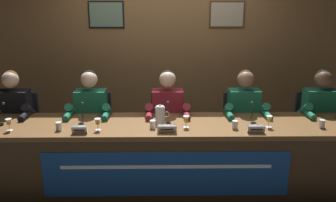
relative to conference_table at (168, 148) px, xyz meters
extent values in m
plane|color=#4C4742|center=(0.00, 0.12, -0.53)|extent=(12.00, 12.00, 0.00)
cube|color=brown|center=(0.00, 1.61, 0.77)|extent=(5.99, 0.12, 2.60)
cube|color=black|center=(-0.82, 1.55, 1.28)|extent=(0.48, 0.02, 0.36)
cube|color=slate|center=(-0.82, 1.54, 1.28)|extent=(0.44, 0.01, 0.32)
cube|color=#4C3319|center=(0.82, 1.55, 1.28)|extent=(0.48, 0.02, 0.36)
cube|color=tan|center=(0.82, 1.54, 1.28)|extent=(0.44, 0.01, 0.32)
cube|color=brown|center=(0.00, 0.12, 0.20)|extent=(4.79, 0.75, 0.05)
cube|color=#402A16|center=(0.00, -0.24, -0.18)|extent=(4.73, 0.04, 0.70)
cube|color=#19478C|center=(-0.02, -0.26, -0.18)|extent=(2.46, 0.01, 0.48)
cube|color=white|center=(-0.02, -0.26, -0.09)|extent=(2.09, 0.00, 0.04)
cylinder|color=black|center=(-1.80, 0.60, -0.52)|extent=(0.44, 0.44, 0.02)
cylinder|color=black|center=(-1.80, 0.60, -0.29)|extent=(0.05, 0.05, 0.42)
cube|color=#232328|center=(-1.80, 0.60, -0.07)|extent=(0.44, 0.44, 0.03)
cube|color=#232328|center=(-1.80, 0.80, 0.17)|extent=(0.40, 0.05, 0.44)
cylinder|color=black|center=(-1.90, 0.25, -0.29)|extent=(0.10, 0.10, 0.47)
cylinder|color=black|center=(-1.70, 0.25, -0.29)|extent=(0.10, 0.10, 0.47)
cylinder|color=black|center=(-1.90, 0.40, 0.00)|extent=(0.13, 0.34, 0.13)
cylinder|color=black|center=(-1.70, 0.40, 0.00)|extent=(0.13, 0.34, 0.13)
cube|color=black|center=(-1.80, 0.57, 0.24)|extent=(0.36, 0.20, 0.48)
sphere|color=beige|center=(-1.80, 0.55, 0.61)|extent=(0.19, 0.19, 0.19)
sphere|color=#593819|center=(-1.80, 0.56, 0.63)|extent=(0.17, 0.17, 0.17)
cylinder|color=black|center=(-1.59, 0.47, 0.26)|extent=(0.09, 0.30, 0.25)
cylinder|color=black|center=(-1.59, 0.31, 0.25)|extent=(0.07, 0.24, 0.07)
cylinder|color=white|center=(-1.60, -0.07, 0.23)|extent=(0.06, 0.06, 0.00)
cylinder|color=white|center=(-1.60, -0.07, 0.26)|extent=(0.01, 0.01, 0.05)
cone|color=white|center=(-1.60, -0.07, 0.32)|extent=(0.06, 0.06, 0.06)
cylinder|color=orange|center=(-1.60, -0.07, 0.31)|extent=(0.04, 0.04, 0.04)
cylinder|color=black|center=(-1.76, 0.09, 0.23)|extent=(0.06, 0.06, 0.02)
cylinder|color=black|center=(-1.76, 0.15, 0.34)|extent=(0.01, 0.13, 0.18)
sphere|color=#2D2D2D|center=(-1.76, 0.21, 0.43)|extent=(0.03, 0.03, 0.03)
cylinder|color=black|center=(-0.90, 0.60, -0.52)|extent=(0.44, 0.44, 0.02)
cylinder|color=black|center=(-0.90, 0.60, -0.29)|extent=(0.05, 0.05, 0.42)
cube|color=#232328|center=(-0.90, 0.60, -0.07)|extent=(0.44, 0.44, 0.03)
cube|color=#232328|center=(-0.90, 0.80, 0.17)|extent=(0.40, 0.05, 0.44)
cylinder|color=black|center=(-1.00, 0.25, -0.29)|extent=(0.10, 0.10, 0.47)
cylinder|color=black|center=(-0.80, 0.25, -0.29)|extent=(0.10, 0.10, 0.47)
cylinder|color=black|center=(-1.00, 0.40, 0.00)|extent=(0.13, 0.34, 0.13)
cylinder|color=black|center=(-0.80, 0.40, 0.00)|extent=(0.13, 0.34, 0.13)
cube|color=#196047|center=(-0.90, 0.57, 0.24)|extent=(0.36, 0.20, 0.48)
sphere|color=beige|center=(-0.90, 0.55, 0.61)|extent=(0.19, 0.19, 0.19)
sphere|color=black|center=(-0.90, 0.56, 0.63)|extent=(0.17, 0.17, 0.17)
cylinder|color=#196047|center=(-1.11, 0.47, 0.26)|extent=(0.09, 0.30, 0.25)
cylinder|color=#196047|center=(-0.69, 0.47, 0.26)|extent=(0.09, 0.30, 0.25)
cylinder|color=#196047|center=(-1.11, 0.31, 0.25)|extent=(0.07, 0.24, 0.07)
cylinder|color=#196047|center=(-0.69, 0.31, 0.25)|extent=(0.07, 0.24, 0.07)
cube|color=white|center=(-0.88, -0.17, 0.26)|extent=(0.15, 0.03, 0.08)
cube|color=white|center=(-0.88, -0.14, 0.26)|extent=(0.15, 0.03, 0.08)
cube|color=black|center=(-0.88, -0.17, 0.26)|extent=(0.11, 0.01, 0.01)
cylinder|color=white|center=(-0.71, -0.07, 0.23)|extent=(0.06, 0.06, 0.00)
cylinder|color=white|center=(-0.71, -0.07, 0.26)|extent=(0.01, 0.01, 0.05)
cone|color=white|center=(-0.71, -0.07, 0.32)|extent=(0.06, 0.06, 0.06)
cylinder|color=orange|center=(-0.71, -0.07, 0.31)|extent=(0.04, 0.04, 0.04)
cylinder|color=silver|center=(-1.11, -0.06, 0.27)|extent=(0.06, 0.06, 0.08)
cylinder|color=silver|center=(-1.11, -0.06, 0.25)|extent=(0.05, 0.05, 0.05)
cylinder|color=black|center=(-0.91, 0.08, 0.23)|extent=(0.06, 0.06, 0.02)
cylinder|color=black|center=(-0.91, 0.15, 0.34)|extent=(0.01, 0.13, 0.18)
sphere|color=#2D2D2D|center=(-0.91, 0.21, 0.43)|extent=(0.03, 0.03, 0.03)
cylinder|color=black|center=(0.00, 0.60, -0.52)|extent=(0.44, 0.44, 0.02)
cylinder|color=black|center=(0.00, 0.60, -0.29)|extent=(0.05, 0.05, 0.42)
cube|color=#232328|center=(0.00, 0.60, -0.07)|extent=(0.44, 0.44, 0.03)
cube|color=#232328|center=(0.00, 0.80, 0.17)|extent=(0.40, 0.05, 0.44)
cylinder|color=black|center=(-0.10, 0.25, -0.29)|extent=(0.10, 0.10, 0.47)
cylinder|color=black|center=(0.10, 0.25, -0.29)|extent=(0.10, 0.10, 0.47)
cylinder|color=black|center=(-0.10, 0.40, 0.00)|extent=(0.13, 0.34, 0.13)
cylinder|color=black|center=(0.10, 0.40, 0.00)|extent=(0.13, 0.34, 0.13)
cube|color=maroon|center=(0.00, 0.57, 0.24)|extent=(0.36, 0.20, 0.48)
sphere|color=beige|center=(0.00, 0.55, 0.61)|extent=(0.19, 0.19, 0.19)
sphere|color=black|center=(0.00, 0.56, 0.63)|extent=(0.17, 0.17, 0.17)
cylinder|color=maroon|center=(-0.21, 0.47, 0.26)|extent=(0.09, 0.30, 0.25)
cylinder|color=maroon|center=(0.21, 0.47, 0.26)|extent=(0.09, 0.30, 0.25)
cylinder|color=maroon|center=(-0.21, 0.31, 0.25)|extent=(0.07, 0.24, 0.07)
cylinder|color=maroon|center=(0.21, 0.31, 0.25)|extent=(0.07, 0.24, 0.07)
cube|color=white|center=(-0.01, -0.16, 0.26)|extent=(0.19, 0.03, 0.08)
cube|color=white|center=(-0.01, -0.12, 0.26)|extent=(0.19, 0.03, 0.08)
cube|color=black|center=(-0.01, -0.16, 0.26)|extent=(0.13, 0.01, 0.01)
cylinder|color=white|center=(0.19, 0.00, 0.23)|extent=(0.06, 0.06, 0.00)
cylinder|color=white|center=(0.19, 0.00, 0.26)|extent=(0.01, 0.01, 0.05)
cone|color=white|center=(0.19, 0.00, 0.32)|extent=(0.06, 0.06, 0.06)
cylinder|color=yellow|center=(0.19, 0.00, 0.31)|extent=(0.04, 0.04, 0.04)
cylinder|color=silver|center=(-0.16, -0.02, 0.27)|extent=(0.06, 0.06, 0.08)
cylinder|color=silver|center=(-0.16, -0.02, 0.25)|extent=(0.05, 0.05, 0.05)
cylinder|color=black|center=(0.00, 0.10, 0.23)|extent=(0.06, 0.06, 0.02)
cylinder|color=black|center=(0.00, 0.16, 0.34)|extent=(0.01, 0.13, 0.18)
sphere|color=#2D2D2D|center=(0.00, 0.23, 0.43)|extent=(0.03, 0.03, 0.03)
cylinder|color=black|center=(0.90, 0.60, -0.52)|extent=(0.44, 0.44, 0.02)
cylinder|color=black|center=(0.90, 0.60, -0.29)|extent=(0.05, 0.05, 0.42)
cube|color=#232328|center=(0.90, 0.60, -0.07)|extent=(0.44, 0.44, 0.03)
cube|color=#232328|center=(0.90, 0.80, 0.17)|extent=(0.40, 0.05, 0.44)
cylinder|color=black|center=(0.80, 0.25, -0.29)|extent=(0.10, 0.10, 0.47)
cylinder|color=black|center=(1.00, 0.25, -0.29)|extent=(0.10, 0.10, 0.47)
cylinder|color=black|center=(0.80, 0.40, 0.00)|extent=(0.13, 0.34, 0.13)
cylinder|color=black|center=(1.00, 0.40, 0.00)|extent=(0.13, 0.34, 0.13)
cube|color=#196047|center=(0.90, 0.57, 0.24)|extent=(0.36, 0.20, 0.48)
sphere|color=#8E664C|center=(0.90, 0.55, 0.61)|extent=(0.19, 0.19, 0.19)
sphere|color=#331E0F|center=(0.90, 0.56, 0.63)|extent=(0.17, 0.17, 0.17)
cylinder|color=#196047|center=(0.69, 0.47, 0.26)|extent=(0.09, 0.30, 0.25)
cylinder|color=#196047|center=(1.11, 0.47, 0.26)|extent=(0.09, 0.30, 0.25)
cylinder|color=#196047|center=(0.69, 0.31, 0.25)|extent=(0.07, 0.24, 0.07)
cylinder|color=#196047|center=(1.11, 0.31, 0.25)|extent=(0.07, 0.24, 0.07)
cube|color=white|center=(0.87, -0.17, 0.26)|extent=(0.17, 0.03, 0.08)
cube|color=white|center=(0.87, -0.14, 0.26)|extent=(0.17, 0.03, 0.08)
cube|color=black|center=(0.87, -0.17, 0.26)|extent=(0.12, 0.01, 0.01)
cylinder|color=white|center=(1.04, -0.01, 0.23)|extent=(0.06, 0.06, 0.00)
cylinder|color=white|center=(1.04, -0.01, 0.26)|extent=(0.01, 0.01, 0.05)
cone|color=white|center=(1.04, -0.01, 0.32)|extent=(0.06, 0.06, 0.06)
cylinder|color=yellow|center=(1.04, -0.01, 0.31)|extent=(0.04, 0.04, 0.04)
cylinder|color=silver|center=(0.68, -0.04, 0.27)|extent=(0.06, 0.06, 0.08)
cylinder|color=silver|center=(0.68, -0.04, 0.25)|extent=(0.05, 0.05, 0.05)
cylinder|color=black|center=(0.91, 0.08, 0.23)|extent=(0.06, 0.06, 0.02)
cylinder|color=black|center=(0.91, 0.14, 0.34)|extent=(0.01, 0.13, 0.18)
sphere|color=#2D2D2D|center=(0.91, 0.21, 0.43)|extent=(0.03, 0.03, 0.03)
cylinder|color=black|center=(1.80, 0.60, -0.52)|extent=(0.44, 0.44, 0.02)
cylinder|color=black|center=(1.80, 0.60, -0.29)|extent=(0.05, 0.05, 0.42)
cube|color=#232328|center=(1.80, 0.60, -0.07)|extent=(0.44, 0.44, 0.03)
cube|color=#232328|center=(1.80, 0.80, 0.17)|extent=(0.40, 0.05, 0.44)
cylinder|color=black|center=(1.70, 0.25, -0.29)|extent=(0.10, 0.10, 0.47)
cylinder|color=black|center=(1.90, 0.25, -0.29)|extent=(0.10, 0.10, 0.47)
cylinder|color=black|center=(1.70, 0.40, 0.00)|extent=(0.13, 0.34, 0.13)
cylinder|color=black|center=(1.90, 0.40, 0.00)|extent=(0.13, 0.34, 0.13)
cube|color=#196047|center=(1.80, 0.57, 0.24)|extent=(0.36, 0.20, 0.48)
sphere|color=brown|center=(1.80, 0.55, 0.61)|extent=(0.19, 0.19, 0.19)
sphere|color=black|center=(1.80, 0.56, 0.63)|extent=(0.17, 0.17, 0.17)
cylinder|color=#196047|center=(1.59, 0.47, 0.26)|extent=(0.09, 0.30, 0.25)
cylinder|color=#196047|center=(1.59, 0.31, 0.25)|extent=(0.07, 0.24, 0.07)
cylinder|color=silver|center=(1.59, -0.02, 0.27)|extent=(0.06, 0.06, 0.08)
cylinder|color=silver|center=(1.59, -0.02, 0.25)|extent=(0.05, 0.05, 0.05)
cylinder|color=silver|center=(-0.08, 0.13, 0.31)|extent=(0.10, 0.10, 0.18)
cylinder|color=silver|center=(-0.08, 0.13, 0.41)|extent=(0.09, 0.09, 0.01)
sphere|color=silver|center=(-0.08, 0.13, 0.42)|extent=(0.02, 0.02, 0.02)
torus|color=silver|center=(-0.02, 0.13, 0.32)|extent=(0.07, 0.01, 0.07)
camera|label=1|loc=(-0.04, -3.54, 1.57)|focal=39.11mm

